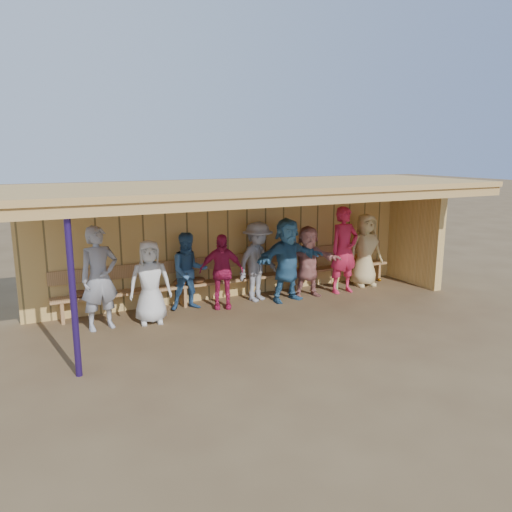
{
  "coord_description": "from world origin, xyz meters",
  "views": [
    {
      "loc": [
        -4.2,
        -8.31,
        3.08
      ],
      "look_at": [
        0.0,
        0.35,
        1.05
      ],
      "focal_mm": 35.0,
      "sensor_mm": 36.0,
      "label": 1
    }
  ],
  "objects": [
    {
      "name": "player_g",
      "position": [
        2.21,
        0.48,
        0.95
      ],
      "size": [
        0.71,
        0.48,
        1.91
      ],
      "primitive_type": "imported",
      "rotation": [
        0.0,
        0.0,
        0.03
      ],
      "color": "#CD2044",
      "rests_on": "ground"
    },
    {
      "name": "player_f",
      "position": [
        1.33,
        0.55,
        0.77
      ],
      "size": [
        1.48,
        0.69,
        1.54
      ],
      "primitive_type": "imported",
      "rotation": [
        0.0,
        0.0,
        -0.17
      ],
      "color": "#B66F66",
      "rests_on": "ground"
    },
    {
      "name": "player_b",
      "position": [
        -2.13,
        0.35,
        0.77
      ],
      "size": [
        0.82,
        0.6,
        1.53
      ],
      "primitive_type": "imported",
      "rotation": [
        0.0,
        0.0,
        -0.17
      ],
      "color": "silver",
      "rests_on": "ground"
    },
    {
      "name": "player_d",
      "position": [
        -0.63,
        0.61,
        0.75
      ],
      "size": [
        0.95,
        0.64,
        1.5
      ],
      "primitive_type": "imported",
      "rotation": [
        0.0,
        0.0,
        -0.34
      ],
      "color": "#B41C4B",
      "rests_on": "ground"
    },
    {
      "name": "player_extra",
      "position": [
        0.78,
        0.48,
        0.87
      ],
      "size": [
        1.67,
        0.69,
        1.75
      ],
      "primitive_type": "imported",
      "rotation": [
        0.0,
        0.0,
        0.11
      ],
      "color": "#33648C",
      "rests_on": "ground"
    },
    {
      "name": "bench",
      "position": [
        0.0,
        1.12,
        0.53
      ],
      "size": [
        7.6,
        0.34,
        0.93
      ],
      "color": "#B17F4B",
      "rests_on": "ground"
    },
    {
      "name": "dugout_structure",
      "position": [
        0.39,
        0.69,
        1.69
      ],
      "size": [
        8.8,
        3.2,
        2.5
      ],
      "color": "tan",
      "rests_on": "ground"
    },
    {
      "name": "ground",
      "position": [
        0.0,
        0.0,
        0.0
      ],
      "size": [
        90.0,
        90.0,
        0.0
      ],
      "primitive_type": "plane",
      "color": "brown",
      "rests_on": "ground"
    },
    {
      "name": "player_a",
      "position": [
        -2.99,
        0.41,
        0.92
      ],
      "size": [
        0.74,
        0.57,
        1.84
      ],
      "primitive_type": "imported",
      "rotation": [
        0.0,
        0.0,
        0.2
      ],
      "color": "#9899A0",
      "rests_on": "ground"
    },
    {
      "name": "dugout_equipment",
      "position": [
        -1.02,
        0.99,
        0.49
      ],
      "size": [
        7.03,
        0.62,
        0.8
      ],
      "color": "gold",
      "rests_on": "ground"
    },
    {
      "name": "player_c",
      "position": [
        -1.24,
        0.81,
        0.77
      ],
      "size": [
        0.79,
        0.64,
        1.54
      ],
      "primitive_type": "imported",
      "rotation": [
        0.0,
        0.0,
        -0.09
      ],
      "color": "#325B8B",
      "rests_on": "ground"
    },
    {
      "name": "player_e",
      "position": [
        0.23,
        0.75,
        0.83
      ],
      "size": [
        1.23,
        0.97,
        1.67
      ],
      "primitive_type": "imported",
      "rotation": [
        0.0,
        0.0,
        0.38
      ],
      "color": "gray",
      "rests_on": "ground"
    },
    {
      "name": "player_h",
      "position": [
        2.99,
        0.73,
        0.84
      ],
      "size": [
        0.87,
        0.61,
        1.69
      ],
      "primitive_type": "imported",
      "rotation": [
        0.0,
        0.0,
        -0.09
      ],
      "color": "#D2B576",
      "rests_on": "ground"
    }
  ]
}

